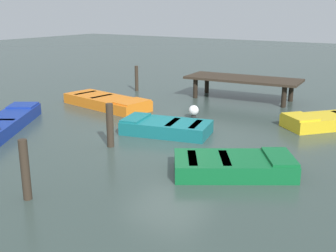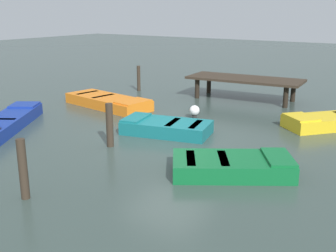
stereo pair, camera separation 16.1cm
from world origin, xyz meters
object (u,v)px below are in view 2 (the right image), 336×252
(rowboat_teal, at_px, (166,127))
(mooring_piling_mid_left, at_px, (110,125))
(marker_buoy, at_px, (195,111))
(rowboat_green, at_px, (233,165))
(mooring_piling_center, at_px, (23,169))
(dock_segment, at_px, (245,80))
(rowboat_yellow, at_px, (335,121))
(mooring_piling_near_right, at_px, (139,78))
(rowboat_blue, at_px, (8,122))
(rowboat_orange, at_px, (108,101))

(rowboat_teal, xyz_separation_m, mooring_piling_mid_left, (-0.62, -1.93, 0.41))
(rowboat_teal, xyz_separation_m, marker_buoy, (-0.20, 2.12, 0.07))
(rowboat_green, relative_size, marker_buoy, 6.44)
(rowboat_teal, xyz_separation_m, mooring_piling_center, (0.17, -5.48, 0.43))
(dock_segment, bearing_deg, rowboat_yellow, -33.36)
(dock_segment, xyz_separation_m, mooring_piling_center, (0.21, -11.56, -0.19))
(mooring_piling_near_right, bearing_deg, marker_buoy, -32.16)
(dock_segment, distance_m, rowboat_blue, 9.65)
(rowboat_orange, height_order, mooring_piling_mid_left, mooring_piling_mid_left)
(rowboat_blue, relative_size, mooring_piling_mid_left, 3.18)
(rowboat_blue, distance_m, rowboat_orange, 4.22)
(rowboat_orange, height_order, marker_buoy, marker_buoy)
(rowboat_yellow, xyz_separation_m, mooring_piling_mid_left, (-4.86, -5.68, 0.41))
(mooring_piling_mid_left, bearing_deg, rowboat_blue, -174.13)
(rowboat_green, xyz_separation_m, rowboat_blue, (-7.85, -0.46, -0.00))
(rowboat_blue, height_order, marker_buoy, marker_buoy)
(rowboat_orange, relative_size, mooring_piling_near_right, 3.33)
(rowboat_orange, bearing_deg, rowboat_yellow, 22.02)
(rowboat_blue, relative_size, rowboat_orange, 1.00)
(rowboat_teal, relative_size, rowboat_yellow, 0.86)
(mooring_piling_center, bearing_deg, mooring_piling_near_right, 116.07)
(rowboat_green, distance_m, mooring_piling_mid_left, 3.82)
(mooring_piling_center, relative_size, marker_buoy, 2.68)
(marker_buoy, bearing_deg, rowboat_orange, -175.43)
(dock_segment, xyz_separation_m, rowboat_orange, (-3.97, -4.27, -0.62))
(dock_segment, xyz_separation_m, marker_buoy, (-0.16, -3.96, -0.55))
(rowboat_orange, distance_m, marker_buoy, 3.81)
(rowboat_teal, relative_size, marker_buoy, 6.11)
(rowboat_yellow, xyz_separation_m, mooring_piling_center, (-4.07, -9.23, 0.43))
(rowboat_teal, height_order, rowboat_yellow, same)
(rowboat_teal, bearing_deg, rowboat_orange, -37.92)
(rowboat_yellow, distance_m, marker_buoy, 4.73)
(rowboat_teal, relative_size, mooring_piling_near_right, 2.44)
(rowboat_orange, distance_m, mooring_piling_near_right, 3.52)
(rowboat_blue, bearing_deg, mooring_piling_near_right, -29.61)
(dock_segment, relative_size, rowboat_blue, 1.24)
(rowboat_orange, bearing_deg, mooring_piling_near_right, 116.02)
(dock_segment, distance_m, rowboat_green, 8.62)
(rowboat_teal, distance_m, rowboat_green, 3.70)
(marker_buoy, bearing_deg, mooring_piling_center, -87.21)
(dock_segment, xyz_separation_m, mooring_piling_mid_left, (-0.58, -8.01, -0.21))
(rowboat_yellow, height_order, mooring_piling_mid_left, mooring_piling_mid_left)
(rowboat_teal, xyz_separation_m, mooring_piling_near_right, (-5.03, 5.16, 0.38))
(mooring_piling_center, bearing_deg, rowboat_yellow, 66.18)
(rowboat_blue, relative_size, mooring_piling_near_right, 3.33)
(mooring_piling_mid_left, bearing_deg, mooring_piling_near_right, 121.90)
(rowboat_teal, xyz_separation_m, rowboat_orange, (-4.00, 1.82, -0.00))
(mooring_piling_center, xyz_separation_m, marker_buoy, (-0.37, 7.60, -0.36))
(rowboat_yellow, relative_size, mooring_piling_mid_left, 2.71)
(rowboat_teal, distance_m, mooring_piling_mid_left, 2.07)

